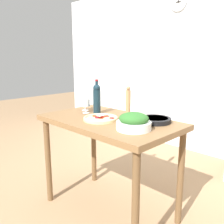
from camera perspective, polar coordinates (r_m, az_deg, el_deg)
name	(u,v)px	position (r m, az deg, el deg)	size (l,w,h in m)	color
ground_plane	(109,210)	(2.59, -0.61, -21.52)	(14.00, 14.00, 0.00)	#9E7A56
wall_back	(211,67)	(3.87, 21.72, 9.50)	(6.40, 0.08, 2.60)	silver
prep_counter	(109,132)	(2.24, -0.65, -4.49)	(1.25, 0.72, 0.91)	brown
wine_bottle	(97,98)	(2.40, -3.48, 3.17)	(0.07, 0.07, 0.33)	#142833
wine_glass_near	(86,103)	(2.45, -6.04, 2.01)	(0.08, 0.08, 0.14)	silver
wine_glass_far	(85,101)	(2.57, -6.20, 2.56)	(0.08, 0.08, 0.14)	silver
pepper_mill	(128,101)	(2.36, 3.75, 2.50)	(0.05, 0.05, 0.27)	#AD7F51
salad_bowl	(134,122)	(1.89, 4.99, -2.27)	(0.27, 0.27, 0.13)	white
homemade_pizza	(101,118)	(2.18, -2.62, -1.47)	(0.30, 0.30, 0.03)	#DBC189
cast_iron_skillet	(155,120)	(2.13, 9.76, -1.79)	(0.27, 0.41, 0.04)	black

